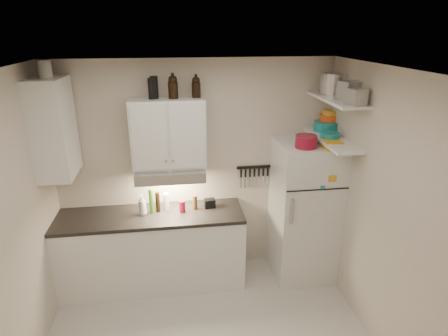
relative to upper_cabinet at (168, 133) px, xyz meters
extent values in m
cube|color=white|center=(0.30, -1.33, 0.78)|extent=(3.20, 3.00, 0.02)
cube|color=beige|center=(0.30, 0.18, -0.53)|extent=(3.20, 0.02, 2.60)
cube|color=beige|center=(1.91, -1.33, -0.53)|extent=(0.02, 3.00, 2.60)
cube|color=white|center=(-0.25, -0.14, -1.39)|extent=(2.10, 0.60, 0.88)
cube|color=black|center=(-0.25, -0.14, -0.93)|extent=(2.10, 0.62, 0.04)
cube|color=white|center=(0.00, 0.00, 0.00)|extent=(0.80, 0.33, 0.75)
cube|color=white|center=(-1.14, -0.14, 0.12)|extent=(0.33, 0.55, 1.00)
cube|color=silver|center=(0.00, -0.06, -0.44)|extent=(0.76, 0.46, 0.12)
cube|color=white|center=(1.55, -0.18, -0.98)|extent=(0.70, 0.68, 1.70)
cube|color=white|center=(1.75, -0.31, 0.38)|extent=(0.30, 0.95, 0.03)
cube|color=white|center=(1.75, -0.31, -0.07)|extent=(0.30, 0.95, 0.03)
cube|color=black|center=(1.00, 0.15, -0.51)|extent=(0.42, 0.02, 0.03)
cylinder|color=maroon|center=(1.44, -0.34, -0.06)|extent=(0.25, 0.25, 0.13)
cube|color=gold|center=(1.71, -0.39, -0.09)|extent=(0.21, 0.25, 0.08)
cylinder|color=silver|center=(1.52, -0.27, -0.08)|extent=(0.07, 0.07, 0.10)
cylinder|color=silver|center=(1.82, -0.07, 0.50)|extent=(0.34, 0.34, 0.23)
cube|color=#AAAAAD|center=(1.81, -0.45, 0.49)|extent=(0.23, 0.22, 0.19)
cube|color=#AAAAAD|center=(1.76, -0.69, 0.47)|extent=(0.19, 0.19, 0.15)
cylinder|color=teal|center=(1.81, 0.02, 0.00)|extent=(0.27, 0.27, 0.11)
cylinder|color=#ED5016|center=(1.86, 0.08, 0.09)|extent=(0.22, 0.22, 0.07)
cylinder|color=gold|center=(1.86, 0.08, 0.15)|extent=(0.17, 0.17, 0.05)
cylinder|color=teal|center=(1.74, -0.25, -0.02)|extent=(0.23, 0.23, 0.05)
cylinder|color=black|center=(-0.12, 0.01, 0.49)|extent=(0.09, 0.09, 0.23)
cylinder|color=black|center=(-0.15, -0.01, 0.48)|extent=(0.09, 0.09, 0.22)
cylinder|color=silver|center=(-1.13, -0.13, 0.71)|extent=(0.16, 0.16, 0.17)
imported|color=white|center=(-0.33, -0.13, -0.77)|extent=(0.13, 0.13, 0.27)
cylinder|color=brown|center=(0.26, -0.07, -0.82)|extent=(0.06, 0.06, 0.17)
cylinder|color=#3D711C|center=(-0.23, -0.10, -0.76)|extent=(0.06, 0.06, 0.29)
cylinder|color=black|center=(-0.16, -0.07, -0.78)|extent=(0.06, 0.06, 0.24)
cylinder|color=silver|center=(-0.07, -0.03, -0.81)|extent=(0.07, 0.07, 0.20)
cylinder|color=maroon|center=(0.11, -0.12, -0.84)|extent=(0.09, 0.09, 0.14)
cube|color=black|center=(0.44, -0.05, -0.85)|extent=(0.13, 0.10, 0.10)
camera|label=1|loc=(0.04, -3.99, 1.07)|focal=30.00mm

